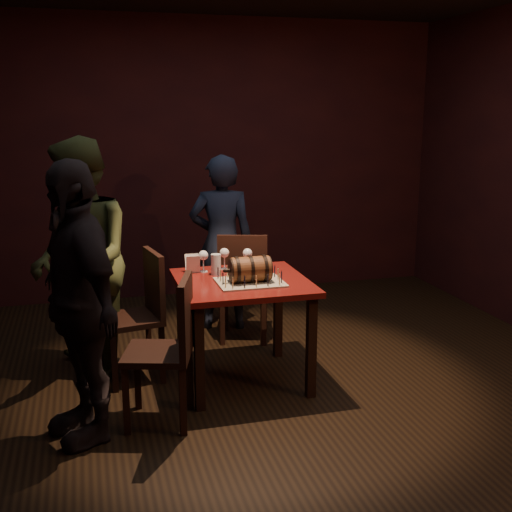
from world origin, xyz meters
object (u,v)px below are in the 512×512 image
(wine_glass_left, at_px, (203,256))
(wine_glass_right, at_px, (247,254))
(chair_left_front, at_px, (170,343))
(person_back, at_px, (222,243))
(pint_of_ale, at_px, (216,265))
(person_left_rear, at_px, (81,261))
(person_left_front, at_px, (78,303))
(chair_left_rear, at_px, (142,308))
(pub_table, at_px, (242,295))
(wine_glass_mid, at_px, (224,254))
(chair_back, at_px, (243,281))
(barrel_cake, at_px, (250,269))

(wine_glass_left, distance_m, wine_glass_right, 0.33)
(wine_glass_left, bearing_deg, chair_left_front, -114.68)
(person_back, bearing_deg, chair_left_front, 79.36)
(wine_glass_left, bearing_deg, pint_of_ale, -52.36)
(person_left_rear, relative_size, person_left_front, 1.05)
(chair_left_rear, bearing_deg, person_back, 49.46)
(pub_table, bearing_deg, wine_glass_mid, 99.60)
(pint_of_ale, distance_m, chair_left_rear, 0.62)
(wine_glass_mid, relative_size, chair_left_front, 0.17)
(person_back, bearing_deg, person_left_rear, 45.33)
(pint_of_ale, bearing_deg, chair_left_rear, 173.60)
(wine_glass_right, distance_m, person_back, 0.91)
(pint_of_ale, relative_size, person_left_front, 0.09)
(person_left_front, bearing_deg, pint_of_ale, 107.02)
(wine_glass_mid, bearing_deg, chair_left_front, -122.65)
(wine_glass_mid, xyz_separation_m, person_back, (0.16, 0.84, -0.10))
(wine_glass_left, distance_m, person_left_front, 1.19)
(chair_back, distance_m, chair_left_rear, 1.01)
(pub_table, height_order, person_back, person_back)
(pub_table, bearing_deg, person_back, 84.85)
(person_left_front, bearing_deg, person_left_rear, 159.17)
(barrel_cake, distance_m, chair_left_rear, 0.86)
(barrel_cake, distance_m, person_left_front, 1.21)
(chair_left_front, bearing_deg, chair_left_rear, 98.27)
(chair_left_front, bearing_deg, pub_table, 40.25)
(wine_glass_left, height_order, person_back, person_back)
(barrel_cake, bearing_deg, chair_back, 79.16)
(barrel_cake, relative_size, wine_glass_mid, 2.04)
(wine_glass_mid, xyz_separation_m, person_left_rear, (-1.02, 0.06, 0.00))
(pint_of_ale, height_order, chair_left_rear, chair_left_rear)
(barrel_cake, bearing_deg, person_back, 86.62)
(wine_glass_left, distance_m, chair_left_rear, 0.58)
(person_left_rear, bearing_deg, person_back, 110.94)
(barrel_cake, bearing_deg, person_left_front, -159.72)
(chair_back, bearing_deg, person_left_front, -135.45)
(chair_back, bearing_deg, wine_glass_left, -131.05)
(barrel_cake, bearing_deg, wine_glass_right, 78.22)
(person_left_front, bearing_deg, chair_back, 115.16)
(chair_back, bearing_deg, pub_table, -104.36)
(pub_table, relative_size, wine_glass_right, 5.59)
(pub_table, distance_m, chair_left_front, 0.76)
(barrel_cake, relative_size, person_left_rear, 0.19)
(pub_table, relative_size, barrel_cake, 2.74)
(wine_glass_mid, distance_m, person_left_rear, 1.02)
(pub_table, distance_m, pint_of_ale, 0.30)
(chair_left_rear, height_order, chair_left_front, same)
(barrel_cake, distance_m, person_back, 1.27)
(person_left_rear, bearing_deg, pint_of_ale, 65.65)
(wine_glass_left, relative_size, wine_glass_mid, 1.00)
(chair_back, height_order, chair_left_front, same)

